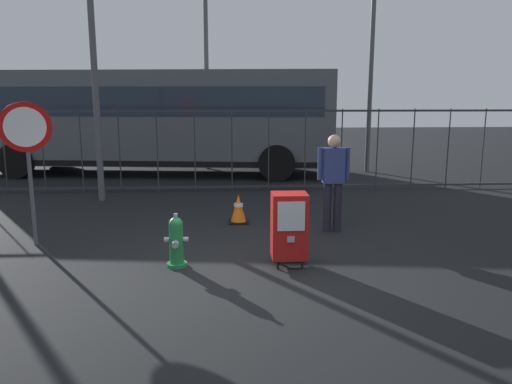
# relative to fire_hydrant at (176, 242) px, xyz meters

# --- Properties ---
(ground_plane) EXTENTS (60.00, 60.00, 0.00)m
(ground_plane) POSITION_rel_fire_hydrant_xyz_m (0.83, -0.52, -0.35)
(ground_plane) COLOR black
(fire_hydrant) EXTENTS (0.33, 0.31, 0.75)m
(fire_hydrant) POSITION_rel_fire_hydrant_xyz_m (0.00, 0.00, 0.00)
(fire_hydrant) COLOR #1E7238
(fire_hydrant) RESTS_ON ground_plane
(newspaper_box_primary) EXTENTS (0.48, 0.42, 1.02)m
(newspaper_box_primary) POSITION_rel_fire_hydrant_xyz_m (1.54, -0.06, 0.22)
(newspaper_box_primary) COLOR black
(newspaper_box_primary) RESTS_ON ground_plane
(stop_sign) EXTENTS (0.71, 0.31, 2.23)m
(stop_sign) POSITION_rel_fire_hydrant_xyz_m (-2.32, 1.14, 1.25)
(stop_sign) COLOR #4C4F54
(stop_sign) RESTS_ON ground_plane
(pedestrian) EXTENTS (0.55, 0.22, 1.67)m
(pedestrian) POSITION_rel_fire_hydrant_xyz_m (2.51, 1.67, 0.60)
(pedestrian) COLOR black
(pedestrian) RESTS_ON ground_plane
(traffic_cone) EXTENTS (0.36, 0.36, 0.53)m
(traffic_cone) POSITION_rel_fire_hydrant_xyz_m (0.91, 2.35, -0.09)
(traffic_cone) COLOR black
(traffic_cone) RESTS_ON ground_plane
(fence_barrier) EXTENTS (18.03, 0.04, 2.00)m
(fence_barrier) POSITION_rel_fire_hydrant_xyz_m (0.83, 5.49, 0.67)
(fence_barrier) COLOR #2D2D33
(fence_barrier) RESTS_ON ground_plane
(bus_near) EXTENTS (10.73, 3.79, 3.00)m
(bus_near) POSITION_rel_fire_hydrant_xyz_m (-1.42, 8.49, 1.36)
(bus_near) COLOR #4C5156
(bus_near) RESTS_ON ground_plane
(street_light_near_left) EXTENTS (0.32, 0.32, 8.54)m
(street_light_near_left) POSITION_rel_fire_hydrant_xyz_m (0.11, 9.32, 4.50)
(street_light_near_left) COLOR #4C4F54
(street_light_near_left) RESTS_ON ground_plane
(street_light_near_right) EXTENTS (0.32, 0.32, 6.53)m
(street_light_near_right) POSITION_rel_fire_hydrant_xyz_m (5.02, 8.37, 3.47)
(street_light_near_right) COLOR #4C4F54
(street_light_near_right) RESTS_ON ground_plane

